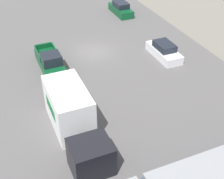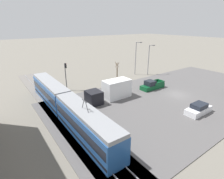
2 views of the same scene
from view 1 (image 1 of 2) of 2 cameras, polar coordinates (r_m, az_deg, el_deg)
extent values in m
plane|color=slate|center=(33.19, -3.41, 6.75)|extent=(320.00, 320.00, 0.00)
cube|color=#565454|center=(33.17, -3.42, 6.81)|extent=(22.75, 46.44, 0.08)
cube|color=black|center=(19.97, -3.88, -12.16)|extent=(2.59, 2.28, 2.19)
cube|color=white|center=(22.97, -7.94, -3.18)|extent=(2.59, 4.86, 3.22)
cube|color=#196B38|center=(22.57, -11.18, -3.32)|extent=(0.02, 2.43, 0.80)
cube|color=#0C4723|center=(30.76, -11.23, 4.68)|extent=(1.93, 5.33, 0.86)
cube|color=black|center=(29.68, -11.08, 5.50)|extent=(1.77, 1.81, 0.93)
cube|color=#0C4723|center=(31.28, -13.44, 6.35)|extent=(0.12, 2.67, 0.50)
cube|color=#0C4723|center=(31.54, -10.29, 7.04)|extent=(0.12, 2.67, 0.50)
cube|color=#0C4723|center=(32.66, -12.44, 7.80)|extent=(1.77, 0.21, 0.50)
cube|color=red|center=(32.82, -13.66, 6.93)|extent=(0.14, 0.04, 0.18)
cube|color=#0C4723|center=(42.58, 1.63, 14.27)|extent=(1.77, 4.45, 0.92)
cube|color=black|center=(42.30, 1.65, 15.27)|extent=(1.52, 2.31, 0.67)
cube|color=silver|center=(32.46, 9.45, 6.65)|extent=(1.84, 4.50, 0.88)
cube|color=black|center=(32.11, 9.58, 7.85)|extent=(1.58, 2.34, 0.65)
camera|label=2|loc=(27.43, 66.94, 7.12)|focal=28.00mm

